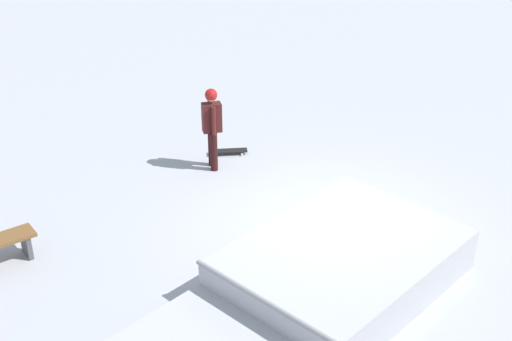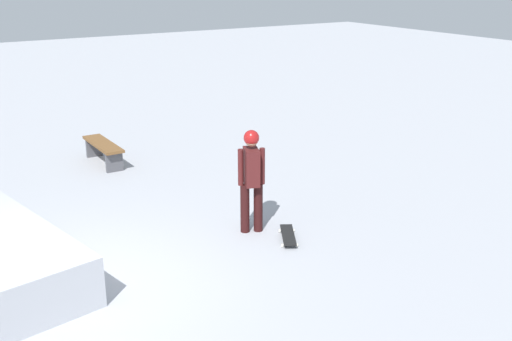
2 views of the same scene
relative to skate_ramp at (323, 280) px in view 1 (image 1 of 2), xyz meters
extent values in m
plane|color=#A8AAB2|center=(-1.37, -1.46, -0.32)|extent=(60.00, 60.00, 0.00)
cube|color=#B0B3BB|center=(-0.47, -0.09, 0.03)|extent=(4.02, 3.23, 0.70)
cylinder|color=gray|center=(1.30, 0.25, 0.38)|extent=(0.57, 2.57, 0.08)
cylinder|color=black|center=(-1.00, -4.64, 0.09)|extent=(0.15, 0.15, 0.82)
cylinder|color=black|center=(-0.92, -4.44, 0.09)|extent=(0.15, 0.15, 0.82)
cube|color=#4C1919|center=(-0.96, -4.54, 0.80)|extent=(0.43, 0.34, 0.60)
cylinder|color=#4C1919|center=(-1.02, -4.70, 0.80)|extent=(0.09, 0.09, 0.60)
cylinder|color=#4C1919|center=(-0.89, -4.38, 0.80)|extent=(0.09, 0.09, 0.60)
sphere|color=tan|center=(-0.96, -4.54, 1.25)|extent=(0.22, 0.22, 0.22)
sphere|color=#A51919|center=(-0.96, -4.54, 1.28)|extent=(0.25, 0.25, 0.25)
cube|color=black|center=(-1.55, -4.86, -0.23)|extent=(0.79, 0.57, 0.02)
cylinder|color=silver|center=(-1.85, -4.83, -0.29)|extent=(0.06, 0.05, 0.06)
cylinder|color=silver|center=(-1.73, -4.63, -0.29)|extent=(0.06, 0.05, 0.06)
cylinder|color=silver|center=(-1.36, -5.10, -0.29)|extent=(0.06, 0.05, 0.06)
cylinder|color=silver|center=(-1.25, -4.90, -0.29)|extent=(0.06, 0.05, 0.06)
cube|color=#4C4C51|center=(3.24, -3.70, -0.11)|extent=(0.08, 0.36, 0.42)
camera|label=1|loc=(5.72, 6.21, 6.31)|focal=48.58mm
camera|label=2|loc=(-9.00, 0.40, 3.88)|focal=43.60mm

